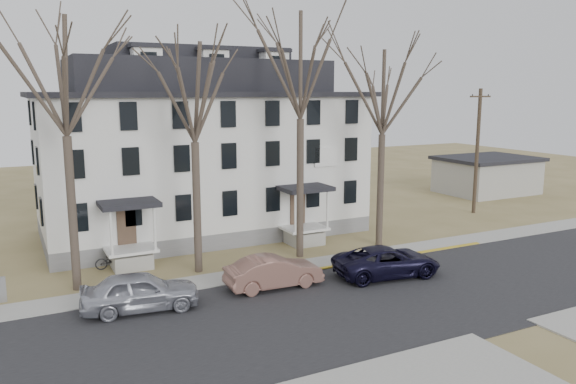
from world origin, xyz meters
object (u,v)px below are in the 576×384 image
car_tan (274,273)px  tree_far_left (62,67)px  utility_pole_far (477,150)px  car_silver (140,292)px  tree_mid_left (193,85)px  tree_center (301,57)px  tree_mid_right (383,86)px  car_navy (387,262)px  boarding_house (202,152)px  bicycle_left (113,260)px

car_tan → tree_far_left: bearing=66.3°
utility_pole_far → car_silver: 28.89m
utility_pole_far → car_silver: utility_pole_far is taller
tree_mid_left → car_silver: bearing=-133.8°
tree_center → tree_mid_left: bearing=180.0°
tree_mid_left → car_silver: (-3.88, -4.05, -8.76)m
tree_mid_right → car_tan: 13.30m
tree_center → tree_mid_right: bearing=0.0°
tree_mid_right → car_navy: size_ratio=2.33×
boarding_house → utility_pole_far: 20.88m
tree_mid_left → tree_mid_right: 11.50m
tree_mid_right → car_silver: size_ratio=2.57×
car_tan → bicycle_left: size_ratio=2.53×
tree_mid_left → car_tan: size_ratio=2.73×
tree_center → car_tan: tree_center is taller
tree_center → car_tan: size_ratio=3.15×
tree_mid_right → car_silver: 18.16m
car_tan → car_navy: bearing=-98.1°
tree_center → car_silver: tree_center is taller
boarding_house → tree_mid_left: (-3.00, -8.15, 4.22)m
utility_pole_far → car_tan: size_ratio=2.04×
tree_far_left → car_silver: tree_far_left is taller
car_silver → utility_pole_far: bearing=-65.7°
tree_far_left → tree_center: 12.02m
tree_mid_left → car_navy: tree_mid_left is taller
tree_far_left → tree_mid_right: (17.50, 0.00, -0.74)m
utility_pole_far → car_silver: (-27.38, -8.25, -4.06)m
boarding_house → tree_center: (3.00, -8.15, 5.71)m
boarding_house → tree_center: 10.39m
tree_far_left → utility_pole_far: (29.50, 4.20, -5.44)m
tree_far_left → utility_pole_far: bearing=8.1°
tree_center → car_silver: size_ratio=2.97×
bicycle_left → car_tan: bearing=-130.9°
car_tan → car_navy: size_ratio=0.85×
car_navy → tree_center: bearing=32.0°
car_navy → tree_mid_left: bearing=66.3°
tree_far_left → car_silver: size_ratio=2.77×
tree_mid_left → utility_pole_far: 24.33m
tree_mid_left → tree_center: (6.00, 0.00, 1.48)m
tree_mid_right → car_tan: (-9.08, -4.07, -8.83)m
car_navy → car_tan: bearing=87.8°
tree_mid_left → car_tan: 10.02m
utility_pole_far → car_tan: utility_pole_far is taller
car_navy → bicycle_left: size_ratio=2.96×
boarding_house → utility_pole_far: (20.50, -3.95, -0.47)m
tree_mid_right → bicycle_left: bearing=171.3°
tree_mid_left → bicycle_left: size_ratio=6.90×
tree_mid_right → car_navy: 10.71m
car_navy → boarding_house: bearing=29.7°
tree_far_left → tree_mid_left: (6.00, 0.00, -0.74)m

